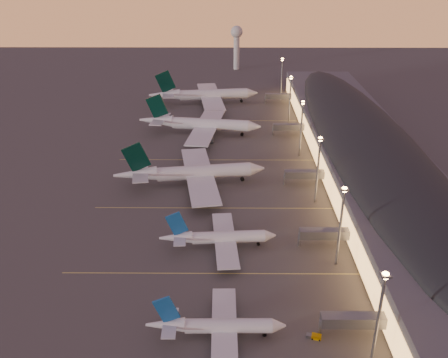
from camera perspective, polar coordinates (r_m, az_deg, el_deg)
ground at (r=152.17m, az=-0.89°, el=-9.63°), size 700.00×700.00×0.00m
airliner_narrow_south at (r=125.99m, az=-0.88°, el=-16.46°), size 34.00×30.26×12.19m
airliner_narrow_north at (r=157.99m, az=-0.65°, el=-6.71°), size 36.91×33.04×13.18m
airliner_wide_near at (r=198.16m, az=-3.80°, el=0.70°), size 59.99×55.23×19.22m
airliner_wide_mid at (r=252.92m, az=-2.80°, el=6.29°), size 62.19×57.17×19.91m
airliner_wide_far at (r=303.59m, az=-2.28°, el=9.59°), size 65.49×60.15×20.96m
terminal_building at (r=220.20m, az=15.85°, el=3.41°), size 56.35×255.00×17.46m
light_masts at (r=204.80m, az=9.63°, el=5.03°), size 2.20×217.20×25.90m
radar_tower at (r=390.42m, az=1.45°, el=15.58°), size 9.00×9.00×32.50m
lane_markings at (r=186.41m, az=-0.63°, el=-2.60°), size 90.00×180.36×0.00m
baggage_tug_a at (r=129.19m, az=10.30°, el=-17.28°), size 3.86×2.37×1.08m
baggage_tug_b at (r=136.58m, az=13.57°, el=-14.92°), size 3.61×2.32×1.01m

